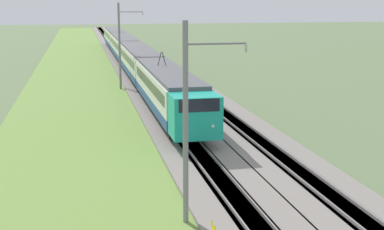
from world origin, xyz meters
name	(u,v)px	position (x,y,z in m)	size (l,w,h in m)	color
ballast_main	(138,77)	(50.00, 0.00, 0.15)	(240.00, 4.40, 0.30)	gray
ballast_adjacent	(174,76)	(50.00, -4.31, 0.15)	(240.00, 4.40, 0.30)	gray
track_main	(138,77)	(50.00, 0.00, 0.16)	(240.00, 1.57, 0.45)	#4C4238
track_adjacent	(174,76)	(50.00, -4.31, 0.16)	(240.00, 1.57, 0.45)	#4C4238
grass_verge	(79,80)	(50.00, 6.75, 0.06)	(240.00, 11.09, 0.12)	olive
passenger_train	(130,52)	(58.63, 0.00, 2.26)	(82.57, 3.00, 4.86)	#19A88E
catenary_mast_near	(187,123)	(8.02, 2.51, 4.24)	(0.22, 2.56, 8.20)	slate
catenary_mast_mid	(120,46)	(42.25, 2.51, 4.50)	(0.22, 2.56, 8.72)	slate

